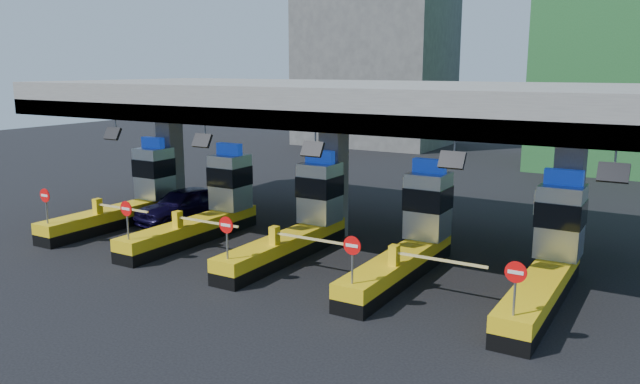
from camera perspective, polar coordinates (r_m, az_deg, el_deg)
The scene contains 9 objects.
ground at distance 26.33m, azimuth -2.02°, elevation -5.62°, with size 120.00×120.00×0.00m, color black.
toll_canopy at distance 27.68m, azimuth 1.15°, elevation 8.14°, with size 28.00×12.09×7.00m.
toll_lane_far_left at distance 32.54m, azimuth -16.72°, elevation -0.27°, with size 4.43×8.00×4.16m.
toll_lane_left at distance 29.11m, azimuth -10.04°, elevation -1.30°, with size 4.43×8.00×4.16m.
toll_lane_center at distance 26.18m, azimuth -1.70°, elevation -2.55°, with size 4.43×8.00×4.16m.
toll_lane_right at distance 23.95m, azimuth 8.46°, elevation -3.99°, with size 4.43×8.00×4.16m.
toll_lane_far_right at distance 22.62m, azimuth 20.29°, elevation -5.51°, with size 4.43×8.00×4.16m.
bg_building_concrete at distance 63.50m, azimuth 5.09°, elevation 12.51°, with size 14.00×10.00×18.00m, color #4C4C49.
van at distance 32.11m, azimuth -12.36°, elevation -1.15°, with size 2.07×5.15×1.75m, color black.
Camera 1 is at (13.69, -21.13, 7.69)m, focal length 35.00 mm.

